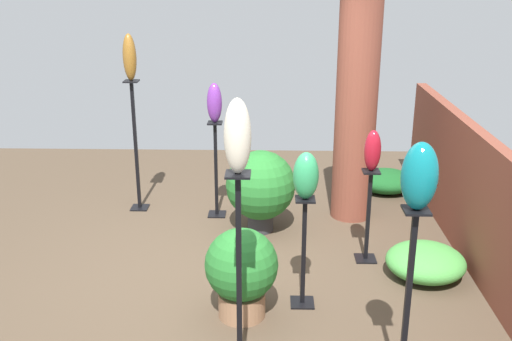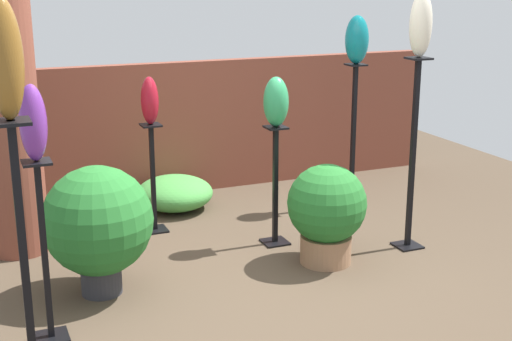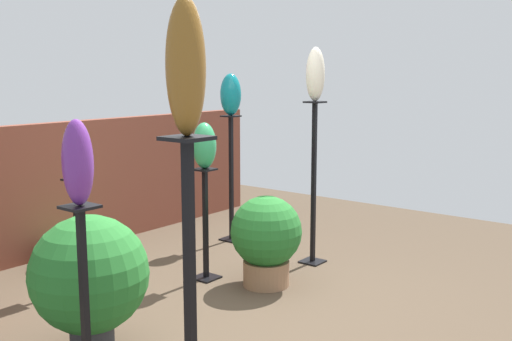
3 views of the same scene
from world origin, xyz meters
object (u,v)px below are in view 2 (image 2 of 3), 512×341
object	(u,v)px
pedestal_ivory	(412,162)
pedestal_ruby	(153,184)
pedestal_bronze	(28,299)
art_vase_teal	(357,40)
art_vase_violet	(33,123)
pedestal_jade	(275,192)
art_vase_ivory	(421,25)
art_vase_ruby	(150,101)
pedestal_violet	(45,260)
pedestal_teal	(353,142)
brick_pillar	(7,97)
art_vase_bronze	(5,59)
potted_plant_walkway_edge	(327,210)
art_vase_jade	(276,102)
potted_plant_mid_left	(98,223)

from	to	relation	value
pedestal_ivory	pedestal_ruby	world-z (taller)	pedestal_ivory
pedestal_bronze	art_vase_teal	xyz separation A→B (m)	(3.12, 2.44, 0.83)
art_vase_violet	pedestal_ivory	bearing A→B (deg)	8.29
pedestal_jade	art_vase_ivory	bearing A→B (deg)	-27.09
pedestal_jade	art_vase_ruby	xyz separation A→B (m)	(-0.82, 0.66, 0.68)
pedestal_jade	pedestal_ruby	bearing A→B (deg)	141.33
pedestal_violet	art_vase_violet	xyz separation A→B (m)	(0.00, 0.00, 0.82)
pedestal_violet	pedestal_teal	xyz separation A→B (m)	(2.94, 1.51, 0.11)
pedestal_jade	art_vase_violet	world-z (taller)	art_vase_violet
brick_pillar	art_vase_bronze	distance (m)	2.53
pedestal_bronze	brick_pillar	bearing A→B (deg)	86.75
pedestal_jade	potted_plant_walkway_edge	world-z (taller)	pedestal_jade
pedestal_jade	pedestal_ruby	size ratio (longest dim) A/B	1.05
art_vase_jade	art_vase_violet	bearing A→B (deg)	-154.55
pedestal_jade	art_vase_teal	distance (m)	1.65
pedestal_teal	art_vase_ruby	size ratio (longest dim) A/B	3.41
brick_pillar	pedestal_ivory	size ratio (longest dim) A/B	1.62
pedestal_bronze	art_vase_ivory	bearing A→B (deg)	24.14
pedestal_jade	art_vase_violet	size ratio (longest dim) A/B	2.22
pedestal_bronze	art_vase_teal	world-z (taller)	art_vase_teal
pedestal_bronze	art_vase_violet	distance (m)	1.13
pedestal_teal	art_vase_bronze	distance (m)	4.13
pedestal_bronze	pedestal_violet	world-z (taller)	pedestal_bronze
pedestal_jade	pedestal_teal	distance (m)	1.24
art_vase_ruby	pedestal_ivory	bearing A→B (deg)	-32.85
pedestal_violet	art_vase_bronze	bearing A→B (deg)	-100.58
potted_plant_mid_left	art_vase_bronze	bearing A→B (deg)	-111.88
art_vase_bronze	potted_plant_mid_left	size ratio (longest dim) A/B	0.57
art_vase_jade	art_vase_ruby	bearing A→B (deg)	141.33
brick_pillar	pedestal_ruby	world-z (taller)	brick_pillar
pedestal_jade	art_vase_ivory	world-z (taller)	art_vase_ivory
pedestal_ruby	potted_plant_mid_left	size ratio (longest dim) A/B	1.03
art_vase_teal	art_vase_bronze	bearing A→B (deg)	-141.94
brick_pillar	pedestal_bronze	world-z (taller)	brick_pillar
pedestal_violet	art_vase_violet	world-z (taller)	art_vase_violet
pedestal_violet	pedestal_teal	world-z (taller)	pedestal_teal
brick_pillar	potted_plant_mid_left	bearing A→B (deg)	-66.86
art_vase_jade	art_vase_ivory	distance (m)	1.21
pedestal_teal	pedestal_jade	bearing A→B (deg)	-150.00
pedestal_teal	potted_plant_walkway_edge	size ratio (longest dim) A/B	1.74
pedestal_ivory	potted_plant_mid_left	xyz separation A→B (m)	(-2.42, 0.10, -0.19)
art_vase_ivory	pedestal_ruby	bearing A→B (deg)	147.15
pedestal_ruby	pedestal_bronze	bearing A→B (deg)	-116.38
pedestal_ruby	art_vase_ruby	size ratio (longest dim) A/B	2.37
pedestal_violet	art_vase_bronze	distance (m)	1.59
pedestal_ivory	art_vase_ruby	size ratio (longest dim) A/B	3.87
pedestal_ruby	art_vase_violet	distance (m)	2.08
art_vase_violet	pedestal_bronze	bearing A→B (deg)	-100.58
potted_plant_mid_left	pedestal_bronze	bearing A→B (deg)	-111.88
pedestal_jade	art_vase_ivory	size ratio (longest dim) A/B	2.01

